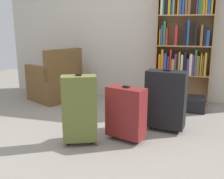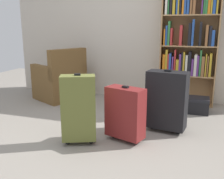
{
  "view_description": "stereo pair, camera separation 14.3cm",
  "coord_description": "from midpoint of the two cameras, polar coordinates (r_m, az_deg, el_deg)",
  "views": [
    {
      "loc": [
        0.82,
        -2.47,
        1.27
      ],
      "look_at": [
        0.05,
        0.36,
        0.55
      ],
      "focal_mm": 41.85,
      "sensor_mm": 36.0,
      "label": 1
    },
    {
      "loc": [
        0.96,
        -2.43,
        1.27
      ],
      "look_at": [
        0.05,
        0.36,
        0.55
      ],
      "focal_mm": 41.85,
      "sensor_mm": 36.0,
      "label": 2
    }
  ],
  "objects": [
    {
      "name": "ground_plane",
      "position": [
        2.9,
        -4.3,
        -12.24
      ],
      "size": [
        8.46,
        8.46,
        0.0
      ],
      "primitive_type": "plane",
      "color": "gray"
    },
    {
      "name": "armchair",
      "position": [
        4.66,
        -13.07,
        1.61
      ],
      "size": [
        0.94,
        0.94,
        0.9
      ],
      "color": "brown",
      "rests_on": "ground"
    },
    {
      "name": "bookshelf",
      "position": [
        4.4,
        14.41,
        10.34
      ],
      "size": [
        0.87,
        0.27,
        1.89
      ],
      "color": "#A87F51",
      "rests_on": "ground"
    },
    {
      "name": "suitcase_olive",
      "position": [
        2.82,
        -8.59,
        -4.22
      ],
      "size": [
        0.41,
        0.31,
        0.78
      ],
      "color": "brown",
      "rests_on": "ground"
    },
    {
      "name": "suitcase_black",
      "position": [
        3.23,
        10.39,
        -2.12
      ],
      "size": [
        0.5,
        0.3,
        0.77
      ],
      "color": "black",
      "rests_on": "ground"
    },
    {
      "name": "back_wall",
      "position": [
        4.67,
        4.48,
        14.11
      ],
      "size": [
        4.83,
        0.1,
        2.6
      ],
      "primitive_type": "cube",
      "color": "beige",
      "rests_on": "ground"
    },
    {
      "name": "storage_box",
      "position": [
        4.12,
        15.23,
        -2.88
      ],
      "size": [
        0.5,
        0.28,
        0.23
      ],
      "color": "black",
      "rests_on": "ground"
    },
    {
      "name": "mug",
      "position": [
        4.38,
        -8.97,
        -2.59
      ],
      "size": [
        0.12,
        0.08,
        0.1
      ],
      "color": "red",
      "rests_on": "ground"
    },
    {
      "name": "suitcase_dark_red",
      "position": [
        2.91,
        1.63,
        -5.03
      ],
      "size": [
        0.47,
        0.32,
        0.63
      ],
      "color": "maroon",
      "rests_on": "ground"
    }
  ]
}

